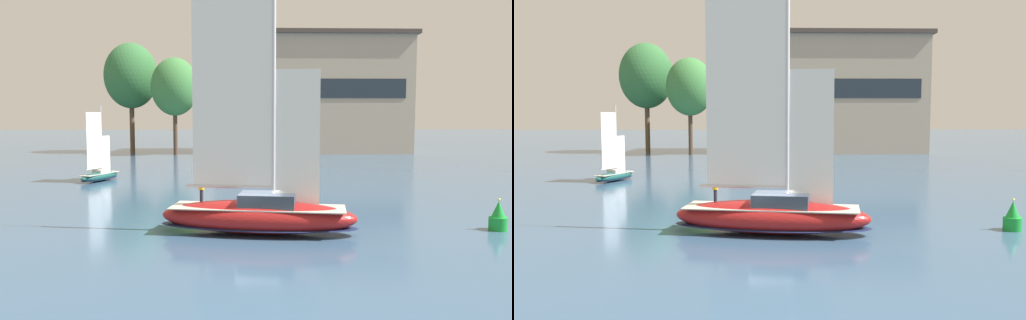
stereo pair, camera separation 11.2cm
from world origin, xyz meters
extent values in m
plane|color=#385675|center=(0.00, 0.00, 0.00)|extent=(400.00, 400.00, 0.00)
cube|color=tan|center=(11.68, 62.63, 10.14)|extent=(34.17, 13.17, 20.28)
cube|color=#1E2833|center=(11.68, 55.98, 11.16)|extent=(30.75, 0.10, 3.25)
cube|color=#423833|center=(11.68, 62.63, 20.63)|extent=(35.37, 14.37, 0.70)
cylinder|color=brown|center=(-20.20, 61.82, 5.22)|extent=(0.84, 0.84, 10.44)
ellipsoid|color=#336B38|center=(-20.20, 61.82, 13.60)|extent=(9.40, 9.40, 11.49)
cylinder|color=#4C3828|center=(-11.82, 56.13, 4.37)|extent=(0.70, 0.70, 8.74)
ellipsoid|color=#3D7A3D|center=(-11.82, 56.13, 11.39)|extent=(7.87, 7.87, 9.62)
ellipsoid|color=maroon|center=(0.00, 0.00, 0.95)|extent=(11.58, 4.98, 1.91)
ellipsoid|color=#19234C|center=(0.00, 0.00, 0.43)|extent=(11.70, 5.03, 0.23)
cube|color=#BCB7A8|center=(0.00, 0.00, 1.51)|extent=(10.17, 4.26, 0.06)
cube|color=#333D4C|center=(0.55, -0.09, 1.93)|extent=(3.46, 2.69, 0.78)
cylinder|color=silver|center=(0.88, -0.15, 8.55)|extent=(0.22, 0.22, 14.02)
cylinder|color=silver|center=(-1.60, 0.27, 2.66)|extent=(5.01, 1.03, 0.19)
cube|color=white|center=(-1.40, 0.24, 8.41)|extent=(4.58, 0.81, 11.49)
cube|color=white|center=(2.20, -0.37, 5.39)|extent=(2.44, 0.44, 7.71)
cylinder|color=#232838|center=(-3.25, 0.94, 1.96)|extent=(0.23, 0.23, 0.85)
cylinder|color=gold|center=(-3.25, 0.94, 2.71)|extent=(0.39, 0.39, 0.65)
sphere|color=tan|center=(-3.25, 0.94, 3.16)|extent=(0.24, 0.24, 0.24)
ellipsoid|color=#194C47|center=(-15.33, 23.08, 0.47)|extent=(3.52, 5.68, 0.94)
ellipsoid|color=#19234C|center=(-15.33, 23.08, 0.21)|extent=(3.56, 5.74, 0.11)
cube|color=#BCB7A8|center=(-15.33, 23.08, 0.76)|extent=(3.04, 4.98, 0.06)
cube|color=beige|center=(-15.22, 23.34, 0.98)|extent=(1.59, 1.84, 0.39)
cylinder|color=silver|center=(-15.16, 23.49, 4.23)|extent=(0.11, 0.11, 6.89)
cylinder|color=silver|center=(-15.63, 22.34, 1.34)|extent=(1.03, 2.33, 0.09)
cube|color=white|center=(-15.59, 22.44, 4.16)|extent=(0.90, 2.12, 5.65)
cube|color=white|center=(-14.89, 24.14, 2.68)|extent=(0.48, 1.13, 3.79)
cylinder|color=green|center=(14.10, 0.30, 0.39)|extent=(1.04, 1.04, 0.78)
cone|color=green|center=(14.10, 0.30, 1.25)|extent=(0.78, 0.78, 0.95)
sphere|color=#F2F266|center=(14.10, 0.30, 1.81)|extent=(0.16, 0.16, 0.16)
camera|label=1|loc=(-1.01, -27.93, 6.74)|focal=35.00mm
camera|label=2|loc=(-0.89, -27.93, 6.74)|focal=35.00mm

